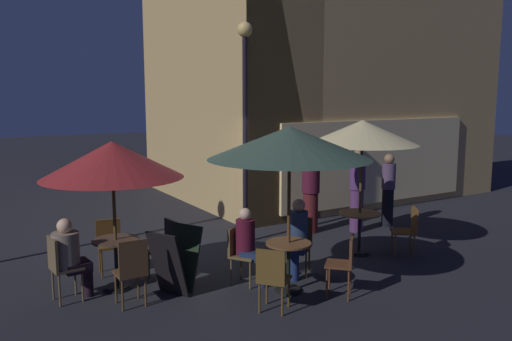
% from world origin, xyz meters
% --- Properties ---
extents(ground_plane, '(60.00, 60.00, 0.00)m').
position_xyz_m(ground_plane, '(0.00, 0.00, 0.00)').
color(ground_plane, '#222329').
extents(cafe_building, '(8.53, 6.53, 8.62)m').
position_xyz_m(cafe_building, '(4.23, 3.00, 4.30)').
color(cafe_building, tan).
rests_on(cafe_building, ground).
extents(street_lamp_near_corner, '(0.29, 0.29, 4.30)m').
position_xyz_m(street_lamp_near_corner, '(0.84, 0.22, 2.84)').
color(street_lamp_near_corner, black).
rests_on(street_lamp_near_corner, ground).
extents(menu_sandwich_board, '(0.85, 0.80, 0.98)m').
position_xyz_m(menu_sandwich_board, '(-1.41, -1.60, 0.50)').
color(menu_sandwich_board, black).
rests_on(menu_sandwich_board, ground).
extents(cafe_table_0, '(0.68, 0.68, 0.76)m').
position_xyz_m(cafe_table_0, '(0.07, -2.41, 0.54)').
color(cafe_table_0, black).
rests_on(cafe_table_0, ground).
extents(cafe_table_1, '(0.77, 0.77, 0.79)m').
position_xyz_m(cafe_table_1, '(2.25, -1.56, 0.59)').
color(cafe_table_1, black).
rests_on(cafe_table_1, ground).
extents(cafe_table_2, '(0.70, 0.70, 0.79)m').
position_xyz_m(cafe_table_2, '(-2.12, -0.99, 0.56)').
color(cafe_table_2, black).
rests_on(cafe_table_2, ground).
extents(patio_umbrella_0, '(2.41, 2.41, 2.49)m').
position_xyz_m(patio_umbrella_0, '(0.07, -2.41, 2.25)').
color(patio_umbrella_0, black).
rests_on(patio_umbrella_0, ground).
extents(patio_umbrella_1, '(2.02, 2.02, 2.49)m').
position_xyz_m(patio_umbrella_1, '(2.25, -1.56, 2.25)').
color(patio_umbrella_1, black).
rests_on(patio_umbrella_1, ground).
extents(patio_umbrella_2, '(2.09, 2.09, 2.27)m').
position_xyz_m(patio_umbrella_2, '(-2.12, -0.99, 1.99)').
color(patio_umbrella_2, black).
rests_on(patio_umbrella_2, ground).
extents(cafe_chair_0, '(0.55, 0.55, 0.91)m').
position_xyz_m(cafe_chair_0, '(0.66, -3.01, 0.56)').
color(cafe_chair_0, '#57321D').
rests_on(cafe_chair_0, ground).
extents(cafe_chair_1, '(0.57, 0.57, 0.93)m').
position_xyz_m(cafe_chair_1, '(0.71, -1.80, 0.56)').
color(cafe_chair_1, brown).
rests_on(cafe_chair_1, ground).
extents(cafe_chair_2, '(0.57, 0.57, 0.90)m').
position_xyz_m(cafe_chair_2, '(-0.37, -1.73, 0.54)').
color(cafe_chair_2, brown).
rests_on(cafe_chair_2, ground).
extents(cafe_chair_3, '(0.57, 0.57, 0.91)m').
position_xyz_m(cafe_chair_3, '(-0.55, -2.93, 0.54)').
color(cafe_chair_3, brown).
rests_on(cafe_chair_3, ground).
extents(cafe_chair_4, '(0.59, 0.59, 0.90)m').
position_xyz_m(cafe_chair_4, '(2.97, -2.08, 0.54)').
color(cafe_chair_4, brown).
rests_on(cafe_chair_4, ground).
extents(cafe_chair_5, '(0.45, 0.45, 0.89)m').
position_xyz_m(cafe_chair_5, '(-1.99, -0.18, 0.55)').
color(cafe_chair_5, brown).
rests_on(cafe_chair_5, ground).
extents(cafe_chair_6, '(0.44, 0.44, 0.96)m').
position_xyz_m(cafe_chair_6, '(-2.94, -1.08, 0.58)').
color(cafe_chair_6, brown).
rests_on(cafe_chair_6, ground).
extents(cafe_chair_7, '(0.41, 0.41, 0.98)m').
position_xyz_m(cafe_chair_7, '(-2.12, -1.78, 0.59)').
color(cafe_chair_7, brown).
rests_on(cafe_chair_7, ground).
extents(cafe_chair_8, '(0.43, 0.43, 0.95)m').
position_xyz_m(cafe_chair_8, '(-1.27, -0.91, 0.56)').
color(cafe_chair_8, black).
rests_on(cafe_chair_8, ground).
extents(patron_seated_0, '(0.49, 0.48, 1.27)m').
position_xyz_m(patron_seated_0, '(0.60, -1.90, 0.71)').
color(patron_seated_0, navy).
rests_on(patron_seated_0, ground).
extents(patron_seated_1, '(0.45, 0.50, 1.22)m').
position_xyz_m(patron_seated_1, '(-0.29, -1.86, 0.68)').
color(patron_seated_1, '#1C294C').
rests_on(patron_seated_1, ground).
extents(patron_seated_2, '(0.56, 0.41, 1.21)m').
position_xyz_m(patron_seated_2, '(-2.80, -1.06, 0.69)').
color(patron_seated_2, black).
rests_on(patron_seated_2, ground).
extents(patron_standing_3, '(0.38, 0.38, 1.65)m').
position_xyz_m(patron_standing_3, '(2.41, 0.16, 0.82)').
color(patron_standing_3, '#51181C').
rests_on(patron_standing_3, ground).
extents(patron_standing_4, '(0.34, 0.34, 1.77)m').
position_xyz_m(patron_standing_4, '(3.30, -0.30, 0.90)').
color(patron_standing_4, '#562E63').
rests_on(patron_standing_4, ground).
extents(patron_standing_5, '(0.30, 0.30, 1.63)m').
position_xyz_m(patron_standing_5, '(4.21, -0.31, 0.84)').
color(patron_standing_5, black).
rests_on(patron_standing_5, ground).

